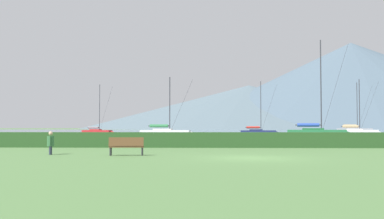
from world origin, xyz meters
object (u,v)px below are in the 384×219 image
object	(u,v)px
sailboat_slip_0	(166,133)
sailboat_slip_3	(259,132)
sailboat_slip_2	(355,130)
sailboat_slip_4	(97,132)
park_bench_near_path	(126,145)
sailboat_slip_1	(317,133)
sailboat_slip_8	(357,132)
person_seated_viewer	(51,142)

from	to	relation	value
sailboat_slip_0	sailboat_slip_3	size ratio (longest dim) A/B	0.90
sailboat_slip_2	sailboat_slip_4	distance (m)	59.57
sailboat_slip_3	park_bench_near_path	bearing A→B (deg)	-100.72
sailboat_slip_1	sailboat_slip_4	distance (m)	46.69
sailboat_slip_0	sailboat_slip_3	world-z (taller)	sailboat_slip_3
sailboat_slip_3	sailboat_slip_8	bearing A→B (deg)	-4.80
sailboat_slip_4	person_seated_viewer	distance (m)	65.32
sailboat_slip_4	sailboat_slip_8	world-z (taller)	sailboat_slip_4
sailboat_slip_1	sailboat_slip_4	xyz separation A→B (m)	(-35.94, 29.80, -0.15)
sailboat_slip_0	sailboat_slip_2	distance (m)	60.59
sailboat_slip_1	sailboat_slip_3	distance (m)	19.72
sailboat_slip_3	person_seated_viewer	xyz separation A→B (m)	(-16.87, -53.04, 0.11)
sailboat_slip_0	sailboat_slip_4	world-z (taller)	sailboat_slip_4
park_bench_near_path	sailboat_slip_1	bearing A→B (deg)	57.64
sailboat_slip_3	sailboat_slip_8	distance (m)	16.04
sailboat_slip_2	sailboat_slip_8	world-z (taller)	sailboat_slip_2
sailboat_slip_2	sailboat_slip_3	bearing A→B (deg)	-129.16
person_seated_viewer	park_bench_near_path	bearing A→B (deg)	-21.03
sailboat_slip_3	sailboat_slip_8	world-z (taller)	sailboat_slip_8
sailboat_slip_8	sailboat_slip_1	bearing A→B (deg)	-115.48
sailboat_slip_1	park_bench_near_path	bearing A→B (deg)	-105.81
sailboat_slip_2	park_bench_near_path	world-z (taller)	sailboat_slip_2
sailboat_slip_0	sailboat_slip_3	distance (m)	20.97
sailboat_slip_2	sailboat_slip_1	bearing A→B (deg)	-111.04
sailboat_slip_1	sailboat_slip_4	size ratio (longest dim) A/B	1.28
person_seated_viewer	sailboat_slip_3	bearing A→B (deg)	60.14
sailboat_slip_0	sailboat_slip_2	world-z (taller)	sailboat_slip_2
sailboat_slip_1	park_bench_near_path	distance (m)	39.16
sailboat_slip_4	sailboat_slip_8	distance (m)	48.17
sailboat_slip_4	sailboat_slip_3	bearing A→B (deg)	-9.71
sailboat_slip_0	sailboat_slip_1	size ratio (longest dim) A/B	0.66
sailboat_slip_3	person_seated_viewer	world-z (taller)	sailboat_slip_3
sailboat_slip_3	sailboat_slip_4	size ratio (longest dim) A/B	0.94
sailboat_slip_0	park_bench_near_path	world-z (taller)	sailboat_slip_0
sailboat_slip_0	sailboat_slip_4	xyz separation A→B (m)	(-16.20, 26.17, -0.08)
park_bench_near_path	person_seated_viewer	bearing A→B (deg)	166.33
sailboat_slip_0	person_seated_viewer	bearing A→B (deg)	-89.00
sailboat_slip_1	sailboat_slip_8	xyz separation A→B (m)	(10.47, 16.91, -0.08)
sailboat_slip_1	sailboat_slip_2	bearing A→B (deg)	79.02
sailboat_slip_8	person_seated_viewer	xyz separation A→B (m)	(-32.78, -50.99, 0.06)
sailboat_slip_3	sailboat_slip_2	bearing A→B (deg)	51.75
sailboat_slip_8	park_bench_near_path	xyz separation A→B (m)	(-28.56, -51.64, -0.10)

